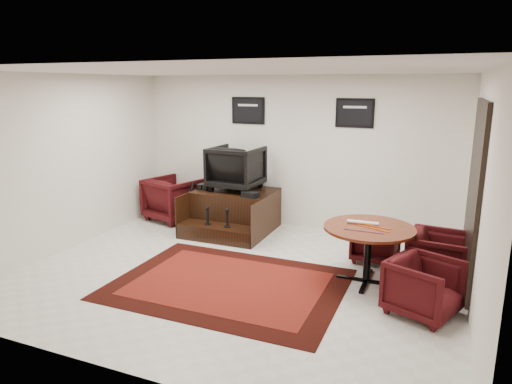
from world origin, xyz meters
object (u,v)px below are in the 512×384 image
Objects in this scene: shine_chair at (236,166)px; table_chair_back at (376,240)px; meeting_table at (369,233)px; table_chair_window at (439,256)px; table_chair_corner at (424,285)px; shine_podium at (233,212)px; armchair_side at (173,197)px.

shine_chair reaches higher than table_chair_back.
meeting_table is at bearing 152.17° from shine_chair.
table_chair_window is 1.06× the size of table_chair_corner.
shine_chair is 1.34× the size of table_chair_back.
table_chair_corner is (3.41, -2.19, -0.81)m from shine_chair.
table_chair_back is (-0.01, 0.84, -0.36)m from meeting_table.
table_chair_window is at bearing -16.66° from shine_podium.
shine_podium is at bearing 81.61° from table_chair_corner.
table_chair_corner reaches higher than table_chair_back.
shine_chair reaches higher than meeting_table.
armchair_side reaches higher than meeting_table.
table_chair_window reaches higher than shine_podium.
table_chair_back is at bearing 49.48° from table_chair_corner.
table_chair_window reaches higher than table_chair_corner.
shine_chair is at bearing 77.11° from table_chair_window.
table_chair_back is at bearing -173.39° from armchair_side.
table_chair_corner is (4.79, -2.18, -0.09)m from armchair_side.
meeting_table and table_chair_window have the same top height.
meeting_table is 0.91m from table_chair_back.
armchair_side reaches higher than table_chair_window.
shine_podium is 1.87× the size of table_chair_window.
table_chair_back is at bearing 66.15° from table_chair_window.
meeting_table is at bearing -27.51° from shine_podium.
armchair_side is 4.32m from meeting_table.
table_chair_corner is at bearing 177.78° from table_chair_window.
table_chair_corner is at bearing 149.42° from shine_chair.
shine_chair is 3.83m from table_chair_window.
armchair_side is 0.78× the size of meeting_table.
armchair_side is 5.08m from table_chair_window.
table_chair_back is 0.85× the size of table_chair_window.
meeting_table reaches higher than shine_podium.
shine_podium reaches higher than table_chair_back.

